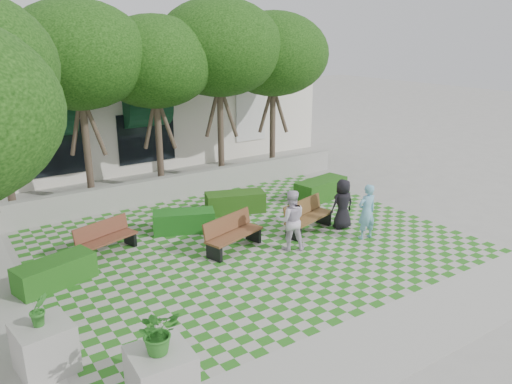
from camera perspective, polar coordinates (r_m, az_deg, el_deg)
ground at (r=14.31m, az=1.70°, el=-7.22°), size 90.00×90.00×0.00m
lawn at (r=15.06m, az=-0.52°, el=-5.87°), size 12.00×12.00×0.00m
sidewalk_south at (r=11.32m, az=16.19°, el=-15.33°), size 16.00×2.00×0.01m
retaining_wall at (r=19.20m, az=-9.10°, el=0.62°), size 15.00×0.36×0.90m
bench_east at (r=15.87m, az=5.89°, el=-2.84°), size 2.01×1.14×1.00m
bench_mid at (r=14.48m, az=-2.70°, el=-4.82°), size 2.02×1.17×1.01m
bench_west at (r=14.89m, az=-16.80°, el=-5.13°), size 1.86×1.10×0.93m
hedge_east at (r=19.02m, az=7.42°, el=0.30°), size 2.27×1.24×0.75m
hedge_midright at (r=17.51m, az=-2.39°, el=-1.19°), size 2.19×1.44×0.71m
hedge_midleft at (r=16.00m, az=-8.23°, el=-3.33°), size 2.06×1.46×0.67m
hedge_west at (r=13.55m, az=-21.98°, el=-8.54°), size 2.07×1.26×0.68m
planter_front at (r=9.00m, az=-10.84°, el=-18.93°), size 1.05×1.05×1.78m
planter_back at (r=10.42m, az=-23.05°, el=-15.79°), size 1.09×1.09×1.61m
person_blue at (r=15.47m, az=12.54°, el=-2.22°), size 0.67×0.48×1.74m
person_dark at (r=16.16m, az=9.87°, el=-1.37°), size 0.85×0.60×1.63m
person_white at (r=14.39m, az=3.98°, el=-3.22°), size 1.09×1.01×1.80m
tree_row at (r=17.46m, az=-15.23°, el=14.35°), size 17.70×13.40×7.41m
building at (r=26.27m, az=-14.89°, el=9.51°), size 18.00×8.92×5.15m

